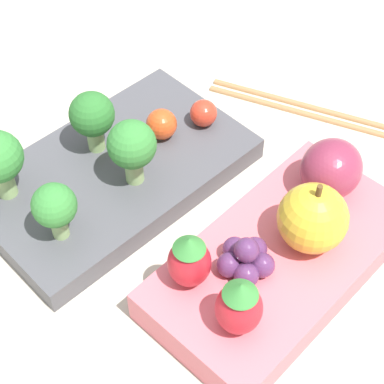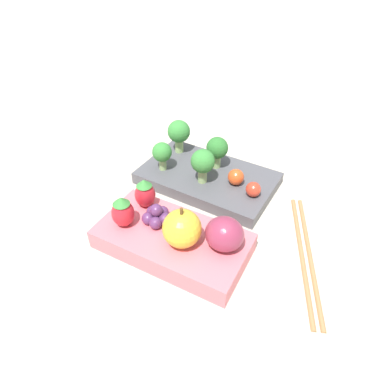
{
  "view_description": "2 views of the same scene",
  "coord_description": "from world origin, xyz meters",
  "px_view_note": "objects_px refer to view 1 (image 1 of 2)",
  "views": [
    {
      "loc": [
        -0.24,
        -0.17,
        0.38
      ],
      "look_at": [
        -0.01,
        0.01,
        0.04
      ],
      "focal_mm": 60.0,
      "sensor_mm": 36.0,
      "label": 1
    },
    {
      "loc": [
        0.12,
        -0.34,
        0.33
      ],
      "look_at": [
        -0.01,
        0.01,
        0.04
      ],
      "focal_mm": 32.0,
      "sensor_mm": 36.0,
      "label": 2
    }
  ],
  "objects_px": {
    "plum": "(331,169)",
    "apple": "(313,218)",
    "cherry_tomato_1": "(203,113)",
    "broccoli_floret_1": "(55,207)",
    "bento_box_savoury": "(114,174)",
    "broccoli_floret_3": "(132,147)",
    "chopsticks_pair": "(327,114)",
    "broccoli_floret_0": "(92,116)",
    "grape_cluster": "(246,259)",
    "cherry_tomato_0": "(162,124)",
    "bento_box_fruit": "(280,262)",
    "strawberry_0": "(239,306)",
    "strawberry_1": "(189,260)"
  },
  "relations": [
    {
      "from": "bento_box_fruit",
      "to": "plum",
      "type": "xyz_separation_m",
      "value": [
        0.07,
        0.0,
        0.03
      ]
    },
    {
      "from": "broccoli_floret_1",
      "to": "bento_box_fruit",
      "type": "bearing_deg",
      "value": -60.8
    },
    {
      "from": "cherry_tomato_0",
      "to": "strawberry_0",
      "type": "xyz_separation_m",
      "value": [
        -0.11,
        -0.14,
        0.02
      ]
    },
    {
      "from": "strawberry_0",
      "to": "grape_cluster",
      "type": "bearing_deg",
      "value": 27.08
    },
    {
      "from": "broccoli_floret_1",
      "to": "grape_cluster",
      "type": "relative_size",
      "value": 1.24
    },
    {
      "from": "broccoli_floret_0",
      "to": "plum",
      "type": "height_order",
      "value": "broccoli_floret_0"
    },
    {
      "from": "cherry_tomato_1",
      "to": "strawberry_1",
      "type": "distance_m",
      "value": 0.15
    },
    {
      "from": "broccoli_floret_3",
      "to": "strawberry_0",
      "type": "height_order",
      "value": "broccoli_floret_3"
    },
    {
      "from": "broccoli_floret_3",
      "to": "chopsticks_pair",
      "type": "bearing_deg",
      "value": -24.03
    },
    {
      "from": "bento_box_fruit",
      "to": "plum",
      "type": "distance_m",
      "value": 0.07
    },
    {
      "from": "cherry_tomato_1",
      "to": "broccoli_floret_1",
      "type": "bearing_deg",
      "value": 174.62
    },
    {
      "from": "broccoli_floret_1",
      "to": "apple",
      "type": "height_order",
      "value": "apple"
    },
    {
      "from": "grape_cluster",
      "to": "plum",
      "type": "bearing_deg",
      "value": -5.97
    },
    {
      "from": "bento_box_savoury",
      "to": "broccoli_floret_1",
      "type": "relative_size",
      "value": 4.8
    },
    {
      "from": "broccoli_floret_1",
      "to": "plum",
      "type": "height_order",
      "value": "plum"
    },
    {
      "from": "bento_box_fruit",
      "to": "strawberry_1",
      "type": "bearing_deg",
      "value": 146.33
    },
    {
      "from": "cherry_tomato_0",
      "to": "apple",
      "type": "distance_m",
      "value": 0.15
    },
    {
      "from": "apple",
      "to": "plum",
      "type": "xyz_separation_m",
      "value": [
        0.05,
        0.01,
        -0.0
      ]
    },
    {
      "from": "plum",
      "to": "bento_box_savoury",
      "type": "bearing_deg",
      "value": 115.64
    },
    {
      "from": "broccoli_floret_1",
      "to": "apple",
      "type": "bearing_deg",
      "value": -57.18
    },
    {
      "from": "chopsticks_pair",
      "to": "broccoli_floret_1",
      "type": "bearing_deg",
      "value": 160.72
    },
    {
      "from": "broccoli_floret_3",
      "to": "bento_box_fruit",
      "type": "bearing_deg",
      "value": -88.01
    },
    {
      "from": "cherry_tomato_0",
      "to": "broccoli_floret_1",
      "type": "bearing_deg",
      "value": -178.0
    },
    {
      "from": "cherry_tomato_0",
      "to": "strawberry_0",
      "type": "bearing_deg",
      "value": -126.85
    },
    {
      "from": "broccoli_floret_0",
      "to": "cherry_tomato_0",
      "type": "xyz_separation_m",
      "value": [
        0.04,
        -0.03,
        -0.02
      ]
    },
    {
      "from": "chopsticks_pair",
      "to": "strawberry_1",
      "type": "bearing_deg",
      "value": -176.35
    },
    {
      "from": "cherry_tomato_0",
      "to": "plum",
      "type": "distance_m",
      "value": 0.14
    },
    {
      "from": "bento_box_savoury",
      "to": "broccoli_floret_0",
      "type": "distance_m",
      "value": 0.05
    },
    {
      "from": "bento_box_savoury",
      "to": "cherry_tomato_1",
      "type": "relative_size",
      "value": 10.24
    },
    {
      "from": "bento_box_savoury",
      "to": "broccoli_floret_3",
      "type": "xyz_separation_m",
      "value": [
        -0.0,
        -0.02,
        0.04
      ]
    },
    {
      "from": "broccoli_floret_0",
      "to": "chopsticks_pair",
      "type": "bearing_deg",
      "value": -36.94
    },
    {
      "from": "apple",
      "to": "chopsticks_pair",
      "type": "distance_m",
      "value": 0.16
    },
    {
      "from": "plum",
      "to": "apple",
      "type": "bearing_deg",
      "value": -165.85
    },
    {
      "from": "bento_box_fruit",
      "to": "broccoli_floret_3",
      "type": "xyz_separation_m",
      "value": [
        -0.0,
        0.12,
        0.04
      ]
    },
    {
      "from": "bento_box_savoury",
      "to": "broccoli_floret_3",
      "type": "height_order",
      "value": "broccoli_floret_3"
    },
    {
      "from": "strawberry_0",
      "to": "plum",
      "type": "height_order",
      "value": "strawberry_0"
    },
    {
      "from": "bento_box_savoury",
      "to": "grape_cluster",
      "type": "distance_m",
      "value": 0.14
    },
    {
      "from": "broccoli_floret_1",
      "to": "apple",
      "type": "distance_m",
      "value": 0.17
    },
    {
      "from": "cherry_tomato_0",
      "to": "grape_cluster",
      "type": "relative_size",
      "value": 0.65
    },
    {
      "from": "broccoli_floret_3",
      "to": "plum",
      "type": "bearing_deg",
      "value": -60.03
    },
    {
      "from": "bento_box_fruit",
      "to": "broccoli_floret_0",
      "type": "height_order",
      "value": "broccoli_floret_0"
    },
    {
      "from": "broccoli_floret_1",
      "to": "strawberry_1",
      "type": "distance_m",
      "value": 0.1
    },
    {
      "from": "strawberry_0",
      "to": "broccoli_floret_3",
      "type": "bearing_deg",
      "value": 65.71
    },
    {
      "from": "broccoli_floret_3",
      "to": "chopsticks_pair",
      "type": "relative_size",
      "value": 0.26
    },
    {
      "from": "cherry_tomato_1",
      "to": "grape_cluster",
      "type": "height_order",
      "value": "grape_cluster"
    },
    {
      "from": "apple",
      "to": "cherry_tomato_0",
      "type": "bearing_deg",
      "value": 79.74
    },
    {
      "from": "broccoli_floret_3",
      "to": "broccoli_floret_1",
      "type": "bearing_deg",
      "value": 173.1
    },
    {
      "from": "plum",
      "to": "grape_cluster",
      "type": "xyz_separation_m",
      "value": [
        -0.09,
        0.01,
        -0.01
      ]
    },
    {
      "from": "bento_box_savoury",
      "to": "apple",
      "type": "xyz_separation_m",
      "value": [
        0.02,
        -0.16,
        0.04
      ]
    },
    {
      "from": "broccoli_floret_0",
      "to": "grape_cluster",
      "type": "height_order",
      "value": "broccoli_floret_0"
    }
  ]
}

